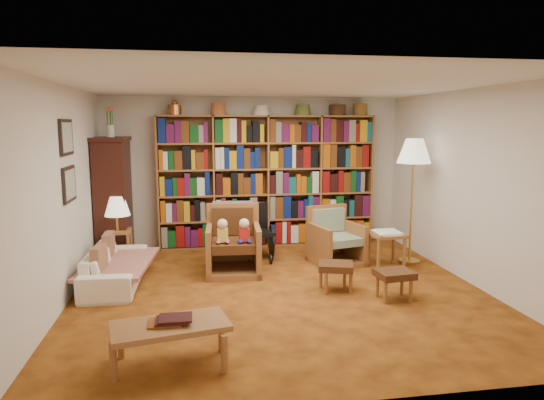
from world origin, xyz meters
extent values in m
plane|color=#9F5818|center=(0.00, 0.00, 0.00)|extent=(5.00, 5.00, 0.00)
plane|color=white|center=(0.00, 0.00, 2.50)|extent=(5.00, 5.00, 0.00)
plane|color=silver|center=(0.00, 2.50, 1.25)|extent=(5.00, 0.00, 5.00)
plane|color=silver|center=(0.00, -2.50, 1.25)|extent=(5.00, 0.00, 5.00)
plane|color=silver|center=(-2.50, 0.00, 1.25)|extent=(0.00, 5.00, 5.00)
plane|color=silver|center=(2.50, 0.00, 1.25)|extent=(0.00, 5.00, 5.00)
cube|color=#945A2E|center=(0.20, 2.34, 1.10)|extent=(3.60, 0.30, 2.20)
cube|color=#3D1710|center=(-2.25, 2.00, 0.90)|extent=(0.45, 0.90, 1.80)
cube|color=#3D1710|center=(-2.25, 2.00, 1.83)|extent=(0.50, 0.95, 0.06)
cylinder|color=white|center=(-2.25, 2.00, 1.95)|extent=(0.12, 0.12, 0.18)
cube|color=black|center=(-2.48, 0.30, 1.90)|extent=(0.03, 0.52, 0.42)
cube|color=gray|center=(-2.46, 0.30, 1.90)|extent=(0.01, 0.44, 0.34)
cube|color=black|center=(-2.48, 0.30, 1.35)|extent=(0.03, 0.52, 0.42)
cube|color=gray|center=(-2.46, 0.30, 1.35)|extent=(0.01, 0.44, 0.34)
imported|color=white|center=(-2.05, 0.60, 0.23)|extent=(1.61, 0.67, 0.46)
cube|color=#CAB693|center=(-2.00, 0.60, 0.30)|extent=(0.93, 1.54, 0.04)
cube|color=maroon|center=(-2.18, 0.95, 0.45)|extent=(0.12, 0.35, 0.35)
cube|color=maroon|center=(-2.18, 0.25, 0.45)|extent=(0.16, 0.36, 0.34)
cube|color=#945A2E|center=(-2.15, 1.61, 0.48)|extent=(0.40, 0.40, 0.04)
cylinder|color=#945A2E|center=(-2.30, 1.46, 0.23)|extent=(0.05, 0.05, 0.46)
cylinder|color=#945A2E|center=(-2.00, 1.46, 0.23)|extent=(0.05, 0.05, 0.46)
cylinder|color=#945A2E|center=(-2.30, 1.76, 0.23)|extent=(0.05, 0.05, 0.46)
cylinder|color=#945A2E|center=(-2.00, 1.76, 0.23)|extent=(0.05, 0.05, 0.46)
cylinder|color=gold|center=(-2.15, 1.61, 0.61)|extent=(0.12, 0.12, 0.21)
cone|color=#FCF0CF|center=(-2.15, 1.61, 0.86)|extent=(0.37, 0.37, 0.29)
cube|color=#945A2E|center=(-0.51, 0.83, 0.04)|extent=(0.79, 0.82, 0.08)
cube|color=#945A2E|center=(-0.84, 0.83, 0.33)|extent=(0.12, 0.78, 0.66)
cube|color=#945A2E|center=(-0.17, 0.83, 0.33)|extent=(0.12, 0.78, 0.66)
cube|color=#945A2E|center=(-0.51, 1.17, 0.47)|extent=(0.75, 0.13, 0.93)
cube|color=#533116|center=(-0.51, 0.80, 0.41)|extent=(0.62, 0.69, 0.12)
cube|color=#533116|center=(-0.51, 1.10, 0.68)|extent=(0.58, 0.14, 0.39)
cube|color=#B53057|center=(-0.51, 1.21, 0.74)|extent=(0.58, 0.10, 0.41)
cube|color=#945A2E|center=(1.04, 1.04, 0.04)|extent=(0.82, 0.84, 0.07)
cube|color=#945A2E|center=(0.73, 1.04, 0.30)|extent=(0.23, 0.69, 0.60)
cube|color=#945A2E|center=(1.34, 1.04, 0.30)|extent=(0.23, 0.69, 0.60)
cube|color=#945A2E|center=(1.04, 1.36, 0.42)|extent=(0.67, 0.23, 0.84)
cube|color=gray|center=(1.04, 1.02, 0.37)|extent=(0.65, 0.69, 0.11)
cube|color=gray|center=(1.04, 1.29, 0.61)|extent=(0.53, 0.22, 0.35)
cube|color=black|center=(-0.09, 1.44, 0.41)|extent=(0.53, 0.53, 0.05)
cube|color=black|center=(-0.09, 1.64, 0.64)|extent=(0.40, 0.19, 0.41)
cylinder|color=black|center=(-0.32, 1.53, 0.26)|extent=(0.03, 0.51, 0.51)
cylinder|color=black|center=(0.14, 1.53, 0.26)|extent=(0.03, 0.51, 0.51)
cylinder|color=black|center=(-0.26, 1.18, 0.07)|extent=(0.03, 0.15, 0.15)
cylinder|color=black|center=(0.07, 1.18, 0.07)|extent=(0.03, 0.15, 0.15)
cylinder|color=gold|center=(2.15, 0.95, 0.02)|extent=(0.31, 0.31, 0.03)
cylinder|color=gold|center=(2.15, 0.95, 0.78)|extent=(0.03, 0.03, 1.56)
cone|color=#FCF0CF|center=(2.15, 0.95, 1.67)|extent=(0.49, 0.49, 0.36)
cube|color=#945A2E|center=(1.69, 0.74, 0.49)|extent=(0.49, 0.49, 0.04)
cylinder|color=#945A2E|center=(1.50, 0.55, 0.23)|extent=(0.05, 0.05, 0.47)
cylinder|color=#945A2E|center=(1.88, 0.55, 0.23)|extent=(0.05, 0.05, 0.47)
cylinder|color=#945A2E|center=(1.50, 0.93, 0.23)|extent=(0.05, 0.05, 0.47)
cylinder|color=#945A2E|center=(1.88, 0.93, 0.23)|extent=(0.05, 0.05, 0.47)
cube|color=white|center=(1.69, 0.74, 0.52)|extent=(0.33, 0.40, 0.03)
cube|color=#533116|center=(0.68, -0.10, 0.31)|extent=(0.50, 0.46, 0.08)
cylinder|color=#945A2E|center=(0.53, -0.23, 0.14)|extent=(0.04, 0.04, 0.27)
cylinder|color=#945A2E|center=(0.84, -0.23, 0.14)|extent=(0.04, 0.04, 0.27)
cylinder|color=#945A2E|center=(0.53, 0.02, 0.14)|extent=(0.04, 0.04, 0.27)
cylinder|color=#945A2E|center=(0.84, 0.02, 0.14)|extent=(0.04, 0.04, 0.27)
cube|color=#533116|center=(1.28, -0.51, 0.31)|extent=(0.45, 0.39, 0.08)
cylinder|color=#945A2E|center=(1.12, -0.63, 0.13)|extent=(0.04, 0.04, 0.27)
cylinder|color=#945A2E|center=(1.43, -0.63, 0.13)|extent=(0.04, 0.04, 0.27)
cylinder|color=#945A2E|center=(1.12, -0.38, 0.13)|extent=(0.04, 0.04, 0.27)
cylinder|color=#945A2E|center=(1.43, -0.38, 0.13)|extent=(0.04, 0.04, 0.27)
cube|color=#945A2E|center=(-1.25, -1.71, 0.35)|extent=(1.06, 0.67, 0.05)
cylinder|color=#945A2E|center=(-1.70, -1.90, 0.16)|extent=(0.06, 0.06, 0.33)
cylinder|color=#945A2E|center=(-0.81, -1.90, 0.16)|extent=(0.06, 0.06, 0.33)
cylinder|color=#945A2E|center=(-1.70, -1.51, 0.16)|extent=(0.06, 0.06, 0.33)
cylinder|color=#945A2E|center=(-0.81, -1.51, 0.16)|extent=(0.06, 0.06, 0.33)
cube|color=brown|center=(-1.25, -1.71, 0.40)|extent=(0.32, 0.27, 0.05)
camera|label=1|loc=(-1.02, -5.69, 2.04)|focal=32.00mm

